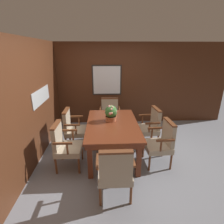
{
  "coord_description": "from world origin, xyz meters",
  "views": [
    {
      "loc": [
        -0.23,
        -3.37,
        2.22
      ],
      "look_at": [
        -0.05,
        0.2,
        0.95
      ],
      "focal_mm": 28.0,
      "sensor_mm": 36.0,
      "label": 1
    }
  ],
  "objects_px": {
    "chair_left_near": "(65,144)",
    "chair_right_near": "(161,141)",
    "chair_right_far": "(150,125)",
    "dining_table": "(112,127)",
    "potted_plant": "(111,113)",
    "chair_head_far": "(110,113)",
    "chair_left_far": "(73,127)",
    "chair_head_near": "(115,171)"
  },
  "relations": [
    {
      "from": "chair_head_near",
      "to": "potted_plant",
      "type": "bearing_deg",
      "value": -90.06
    },
    {
      "from": "chair_head_far",
      "to": "potted_plant",
      "type": "height_order",
      "value": "potted_plant"
    },
    {
      "from": "dining_table",
      "to": "chair_left_near",
      "type": "relative_size",
      "value": 1.88
    },
    {
      "from": "chair_right_near",
      "to": "potted_plant",
      "type": "relative_size",
      "value": 2.6
    },
    {
      "from": "chair_right_far",
      "to": "potted_plant",
      "type": "relative_size",
      "value": 2.6
    },
    {
      "from": "potted_plant",
      "to": "chair_right_near",
      "type": "bearing_deg",
      "value": -28.59
    },
    {
      "from": "chair_head_near",
      "to": "potted_plant",
      "type": "height_order",
      "value": "potted_plant"
    },
    {
      "from": "chair_left_far",
      "to": "potted_plant",
      "type": "height_order",
      "value": "potted_plant"
    },
    {
      "from": "potted_plant",
      "to": "chair_left_near",
      "type": "bearing_deg",
      "value": -149.02
    },
    {
      "from": "dining_table",
      "to": "potted_plant",
      "type": "distance_m",
      "value": 0.31
    },
    {
      "from": "dining_table",
      "to": "chair_right_far",
      "type": "bearing_deg",
      "value": 23.19
    },
    {
      "from": "chair_head_near",
      "to": "chair_right_near",
      "type": "height_order",
      "value": "same"
    },
    {
      "from": "chair_left_far",
      "to": "dining_table",
      "type": "bearing_deg",
      "value": -112.8
    },
    {
      "from": "chair_right_far",
      "to": "chair_left_far",
      "type": "distance_m",
      "value": 1.86
    },
    {
      "from": "chair_left_near",
      "to": "potted_plant",
      "type": "height_order",
      "value": "potted_plant"
    },
    {
      "from": "chair_right_far",
      "to": "chair_head_far",
      "type": "distance_m",
      "value": 1.3
    },
    {
      "from": "chair_left_far",
      "to": "chair_right_near",
      "type": "distance_m",
      "value": 2.04
    },
    {
      "from": "chair_head_near",
      "to": "chair_right_near",
      "type": "bearing_deg",
      "value": -138.74
    },
    {
      "from": "chair_right_far",
      "to": "potted_plant",
      "type": "xyz_separation_m",
      "value": [
        -0.96,
        -0.26,
        0.42
      ]
    },
    {
      "from": "dining_table",
      "to": "chair_right_near",
      "type": "height_order",
      "value": "chair_right_near"
    },
    {
      "from": "chair_right_near",
      "to": "chair_left_near",
      "type": "bearing_deg",
      "value": -92.08
    },
    {
      "from": "chair_head_far",
      "to": "chair_left_near",
      "type": "bearing_deg",
      "value": -117.59
    },
    {
      "from": "chair_left_near",
      "to": "chair_right_near",
      "type": "relative_size",
      "value": 1.0
    },
    {
      "from": "chair_right_far",
      "to": "dining_table",
      "type": "bearing_deg",
      "value": -71.3
    },
    {
      "from": "chair_right_near",
      "to": "potted_plant",
      "type": "xyz_separation_m",
      "value": [
        -0.98,
        0.54,
        0.42
      ]
    },
    {
      "from": "dining_table",
      "to": "chair_left_far",
      "type": "bearing_deg",
      "value": 156.98
    },
    {
      "from": "chair_left_far",
      "to": "chair_right_near",
      "type": "bearing_deg",
      "value": -112.33
    },
    {
      "from": "chair_left_near",
      "to": "chair_head_near",
      "type": "distance_m",
      "value": 1.25
    },
    {
      "from": "chair_left_near",
      "to": "potted_plant",
      "type": "bearing_deg",
      "value": -57.69
    },
    {
      "from": "potted_plant",
      "to": "chair_left_far",
      "type": "bearing_deg",
      "value": 164.73
    },
    {
      "from": "dining_table",
      "to": "chair_right_far",
      "type": "xyz_separation_m",
      "value": [
        0.94,
        0.4,
        -0.15
      ]
    },
    {
      "from": "dining_table",
      "to": "chair_right_near",
      "type": "distance_m",
      "value": 1.05
    },
    {
      "from": "dining_table",
      "to": "chair_right_near",
      "type": "xyz_separation_m",
      "value": [
        0.96,
        -0.39,
        -0.15
      ]
    },
    {
      "from": "chair_left_far",
      "to": "potted_plant",
      "type": "bearing_deg",
      "value": -105.05
    },
    {
      "from": "chair_left_far",
      "to": "chair_left_near",
      "type": "bearing_deg",
      "value": 178.22
    },
    {
      "from": "chair_right_far",
      "to": "chair_head_near",
      "type": "height_order",
      "value": "same"
    },
    {
      "from": "chair_left_near",
      "to": "chair_right_far",
      "type": "distance_m",
      "value": 2.05
    },
    {
      "from": "dining_table",
      "to": "chair_left_near",
      "type": "bearing_deg",
      "value": -156.63
    },
    {
      "from": "chair_left_near",
      "to": "chair_right_near",
      "type": "height_order",
      "value": "same"
    },
    {
      "from": "dining_table",
      "to": "chair_right_far",
      "type": "height_order",
      "value": "chair_right_far"
    },
    {
      "from": "dining_table",
      "to": "chair_left_near",
      "type": "height_order",
      "value": "chair_left_near"
    },
    {
      "from": "chair_left_near",
      "to": "chair_right_near",
      "type": "bearing_deg",
      "value": -88.13
    }
  ]
}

